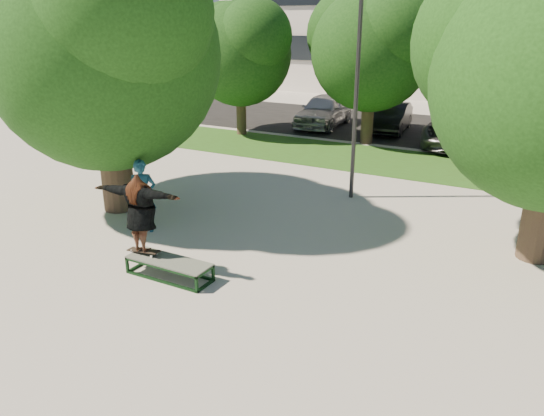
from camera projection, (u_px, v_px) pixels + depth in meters
The scene contains 15 objects.
ground at pixel (228, 253), 11.84m from camera, with size 120.00×120.00×0.00m, color #ACA89E.
grass_strip at pixel (395, 162), 19.21m from camera, with size 30.00×4.00×0.02m, color #274814.
asphalt_strip at pixel (414, 129), 25.02m from camera, with size 40.00×8.00×0.01m, color black.
tree_left at pixel (103, 40), 13.19m from camera, with size 6.96×5.95×7.12m.
bg_tree_left at pixel (240, 48), 22.68m from camera, with size 5.28×4.51×5.77m.
bg_tree_mid at pixel (371, 43), 20.92m from camera, with size 5.76×4.92×6.24m.
bg_tree_right at pixel (519, 63), 18.18m from camera, with size 5.04×4.31×5.43m.
lamppost at pixel (357, 88), 14.44m from camera, with size 0.25×0.15×6.11m.
grind_box at pixel (169, 268), 10.67m from camera, with size 1.80×0.60×0.38m.
skater_rig at pixel (140, 213), 10.60m from camera, with size 2.04×0.74×1.70m.
bystander at pixel (143, 196), 12.75m from camera, with size 0.65×0.43×1.79m, color navy.
car_silver_a at pixel (324, 110), 25.34m from camera, with size 1.82×4.53×1.54m, color #A8A9AD.
car_dark at pixel (391, 118), 24.21m from camera, with size 1.35×3.88×1.28m, color black.
car_grey at pixel (462, 126), 21.61m from camera, with size 2.56×5.55×1.54m, color #5B5A5F.
car_silver_b at pixel (476, 121), 22.89m from camera, with size 2.03×4.99×1.45m, color silver.
Camera 1 is at (6.06, -8.99, 4.95)m, focal length 35.00 mm.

